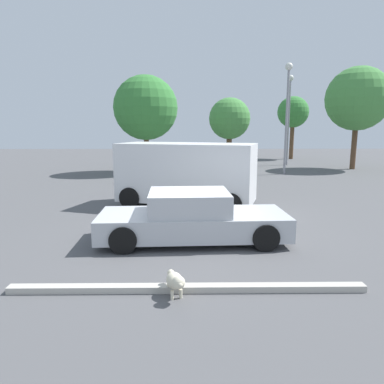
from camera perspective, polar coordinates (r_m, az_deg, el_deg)
The scene contains 11 objects.
ground_plane at distance 9.18m, azimuth -0.74°, elevation -7.75°, with size 80.00×80.00×0.00m, color #515154.
sedan_foreground at distance 8.98m, azimuth -0.01°, elevation -4.24°, with size 4.77×2.07×1.28m.
dog at distance 6.19m, azimuth -2.70°, elevation -14.12°, with size 0.38×0.65×0.46m.
van_white at distance 12.85m, azimuth -0.92°, elevation 3.10°, with size 5.20×3.34×2.29m.
parking_curb at distance 6.46m, azimuth -0.74°, elevation -15.20°, with size 6.27×0.20×0.12m, color #B7B2A8.
light_post_near at distance 28.38m, azimuth 15.36°, elevation 13.31°, with size 0.44×0.44×6.69m.
light_post_mid at distance 22.72m, azimuth 15.08°, elevation 14.06°, with size 0.44×0.44×6.62m.
tree_back_left at distance 22.99m, azimuth -7.46°, elevation 13.24°, with size 4.01×4.01×6.08m.
tree_back_center at distance 34.10m, azimuth 15.92°, elevation 12.17°, with size 2.79×2.79×5.64m.
tree_back_right at distance 27.51m, azimuth 6.05°, elevation 11.59°, with size 3.11×3.11×5.08m.
tree_far_right at distance 27.16m, azimuth 25.07°, elevation 13.38°, with size 4.27×4.27×6.90m.
Camera 1 is at (0.01, -8.73, 2.84)m, focal length 33.21 mm.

